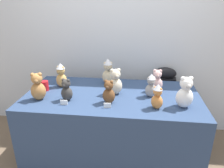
# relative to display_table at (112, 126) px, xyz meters

# --- Properties ---
(ground_plane) EXTENTS (10.00, 10.00, 0.00)m
(ground_plane) POSITION_rel_display_table_xyz_m (0.00, -0.25, -0.40)
(ground_plane) COLOR brown
(wall_back) EXTENTS (7.00, 0.08, 2.60)m
(wall_back) POSITION_rel_display_table_xyz_m (0.00, 0.73, 0.90)
(wall_back) COLOR silver
(wall_back) RESTS_ON ground_plane
(display_table) EXTENTS (1.88, 0.96, 0.80)m
(display_table) POSITION_rel_display_table_xyz_m (0.00, 0.00, 0.00)
(display_table) COLOR navy
(display_table) RESTS_ON ground_plane
(instrument_case) EXTENTS (0.29, 0.15, 0.94)m
(instrument_case) POSITION_rel_display_table_xyz_m (0.63, 0.61, 0.07)
(instrument_case) COLOR black
(instrument_case) RESTS_ON ground_plane
(teddy_bear_charcoal) EXTENTS (0.14, 0.13, 0.23)m
(teddy_bear_charcoal) POSITION_rel_display_table_xyz_m (-0.44, -0.20, 0.51)
(teddy_bear_charcoal) COLOR #383533
(teddy_bear_charcoal) RESTS_ON display_table
(teddy_bear_snow) EXTENTS (0.18, 0.16, 0.31)m
(teddy_bear_snow) POSITION_rel_display_table_xyz_m (0.71, -0.21, 0.55)
(teddy_bear_snow) COLOR white
(teddy_bear_snow) RESTS_ON display_table
(teddy_bear_honey) EXTENTS (0.15, 0.14, 0.29)m
(teddy_bear_honey) POSITION_rel_display_table_xyz_m (-0.61, 0.15, 0.54)
(teddy_bear_honey) COLOR tan
(teddy_bear_honey) RESTS_ON display_table
(teddy_bear_cream) EXTENTS (0.18, 0.17, 0.29)m
(teddy_bear_cream) POSITION_rel_display_table_xyz_m (0.03, 0.02, 0.53)
(teddy_bear_cream) COLOR beige
(teddy_bear_cream) RESTS_ON display_table
(teddy_bear_ash) EXTENTS (0.14, 0.13, 0.25)m
(teddy_bear_ash) POSITION_rel_display_table_xyz_m (0.41, -0.01, 0.52)
(teddy_bear_ash) COLOR gray
(teddy_bear_ash) RESTS_ON display_table
(teddy_bear_caramel) EXTENTS (0.18, 0.16, 0.29)m
(teddy_bear_caramel) POSITION_rel_display_table_xyz_m (-0.73, -0.21, 0.54)
(teddy_bear_caramel) COLOR #B27A42
(teddy_bear_caramel) RESTS_ON display_table
(teddy_bear_blush) EXTENTS (0.13, 0.12, 0.26)m
(teddy_bear_blush) POSITION_rel_display_table_xyz_m (0.48, 0.15, 0.52)
(teddy_bear_blush) COLOR beige
(teddy_bear_blush) RESTS_ON display_table
(teddy_bear_ginger) EXTENTS (0.14, 0.14, 0.25)m
(teddy_bear_ginger) POSITION_rel_display_table_xyz_m (0.45, -0.27, 0.52)
(teddy_bear_ginger) COLOR #D17F3D
(teddy_bear_ginger) RESTS_ON display_table
(teddy_bear_chestnut) EXTENTS (0.14, 0.13, 0.24)m
(teddy_bear_chestnut) POSITION_rel_display_table_xyz_m (-0.01, -0.20, 0.51)
(teddy_bear_chestnut) COLOR brown
(teddy_bear_chestnut) RESTS_ON display_table
(teddy_bear_sand) EXTENTS (0.16, 0.15, 0.31)m
(teddy_bear_sand) POSITION_rel_display_table_xyz_m (-0.08, 0.31, 0.55)
(teddy_bear_sand) COLOR #CCB78E
(teddy_bear_sand) RESTS_ON display_table
(party_cup_red) EXTENTS (0.08, 0.08, 0.11)m
(party_cup_red) POSITION_rel_display_table_xyz_m (-0.76, 0.02, 0.45)
(party_cup_red) COLOR red
(party_cup_red) RESTS_ON display_table
(name_card_front_left) EXTENTS (0.07, 0.02, 0.05)m
(name_card_front_left) POSITION_rel_display_table_xyz_m (-0.01, -0.31, 0.42)
(name_card_front_left) COLOR white
(name_card_front_left) RESTS_ON display_table
(name_card_front_middle) EXTENTS (0.07, 0.01, 0.05)m
(name_card_front_middle) POSITION_rel_display_table_xyz_m (-0.44, -0.30, 0.42)
(name_card_front_middle) COLOR white
(name_card_front_middle) RESTS_ON display_table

